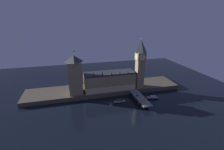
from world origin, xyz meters
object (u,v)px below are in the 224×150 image
victoria_tower (75,75)px  car_northbound_trail (142,100)px  boat_upstream (120,101)px  clock_tower (140,62)px  boat_downstream (153,98)px  street_lamp_near (141,100)px  pedestrian_near_rail (141,102)px  car_northbound_lead (137,96)px  car_southbound_lead (145,99)px

victoria_tower → car_northbound_trail: size_ratio=15.15×
car_northbound_trail → boat_upstream: size_ratio=0.24×
clock_tower → boat_downstream: (8.19, -28.42, -41.66)m
street_lamp_near → pedestrian_near_rail: bearing=53.7°
pedestrian_near_rail → street_lamp_near: size_ratio=0.26×
boat_upstream → clock_tower: bearing=34.9°
car_northbound_lead → clock_tower: bearing=62.7°
car_southbound_lead → boat_downstream: (17.54, 10.99, -5.76)m
car_northbound_trail → pedestrian_near_rail: (-2.50, -4.62, 0.20)m
car_southbound_lead → victoria_tower: bearing=151.9°
victoria_tower → street_lamp_near: bearing=-34.6°
car_northbound_lead → boat_upstream: car_northbound_lead is taller
car_northbound_trail → car_southbound_lead: size_ratio=0.80×
clock_tower → car_northbound_lead: bearing=-117.3°
boat_upstream → victoria_tower: bearing=150.8°
car_northbound_trail → boat_downstream: (22.54, 12.78, -5.69)m
car_northbound_trail → victoria_tower: bearing=149.3°
clock_tower → car_southbound_lead: 54.13m
car_northbound_trail → car_northbound_lead: bearing=90.0°
boat_upstream → boat_downstream: size_ratio=0.94×
car_northbound_lead → car_northbound_trail: car_northbound_lead is taller
clock_tower → boat_downstream: bearing=-73.9°
clock_tower → car_southbound_lead: size_ratio=14.85×
pedestrian_near_rail → boat_upstream: bearing=135.4°
clock_tower → victoria_tower: (-89.66, 3.53, -11.28)m
clock_tower → car_northbound_trail: clock_tower is taller
pedestrian_near_rail → boat_upstream: 29.03m
pedestrian_near_rail → street_lamp_near: bearing=-126.3°
car_southbound_lead → boat_downstream: car_southbound_lead is taller
clock_tower → street_lamp_near: 59.37m
car_northbound_lead → pedestrian_near_rail: 18.19m
pedestrian_near_rail → street_lamp_near: street_lamp_near is taller
boat_upstream → boat_downstream: 45.32m
car_northbound_lead → street_lamp_near: size_ratio=0.72×
boat_upstream → street_lamp_near: bearing=-45.9°
car_southbound_lead → clock_tower: bearing=76.7°
street_lamp_near → car_southbound_lead: bearing=41.3°
victoria_tower → car_northbound_trail: bearing=-30.7°
car_northbound_lead → boat_upstream: bearing=175.2°
clock_tower → boat_downstream: clock_tower is taller
clock_tower → boat_downstream: size_ratio=4.16×
clock_tower → car_northbound_trail: size_ratio=18.46×
victoria_tower → pedestrian_near_rail: (72.81, -49.35, -24.48)m
street_lamp_near → boat_upstream: 29.90m
car_northbound_lead → car_northbound_trail: bearing=-90.0°
clock_tower → street_lamp_near: clock_tower is taller
car_southbound_lead → car_northbound_trail: bearing=-160.3°
car_northbound_trail → boat_upstream: (-22.71, 15.31, -5.93)m
pedestrian_near_rail → boat_downstream: size_ratio=0.09×
street_lamp_near → clock_tower: bearing=69.6°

